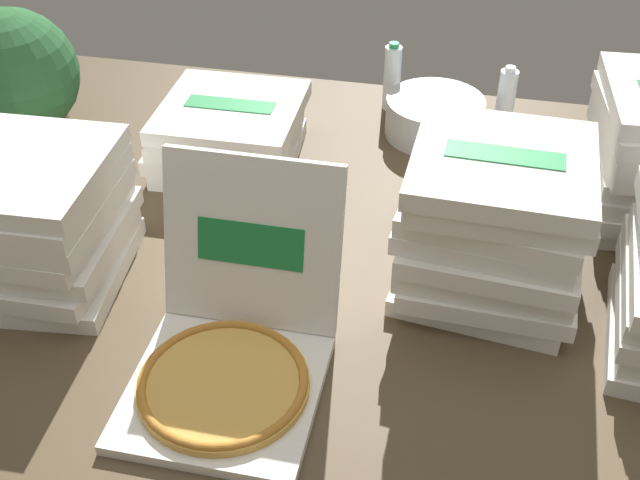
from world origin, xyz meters
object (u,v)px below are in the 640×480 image
(pizza_stack_center_far, at_px, (229,133))
(water_bottle_2, at_px, (446,141))
(ice_bucket, at_px, (434,117))
(pizza_stack_right_near, at_px, (29,220))
(water_bottle_0, at_px, (392,77))
(pizza_stack_right_far, at_px, (494,223))
(open_pizza_box, at_px, (232,346))
(potted_plant, at_px, (15,82))
(water_bottle_1, at_px, (505,103))

(pizza_stack_center_far, xyz_separation_m, water_bottle_2, (0.64, 0.06, 0.02))
(pizza_stack_center_far, bearing_deg, ice_bucket, 25.86)
(pizza_stack_center_far, distance_m, pizza_stack_right_near, 0.69)
(water_bottle_0, bearing_deg, ice_bucket, -42.34)
(pizza_stack_right_far, distance_m, ice_bucket, 0.75)
(open_pizza_box, relative_size, potted_plant, 1.13)
(pizza_stack_right_far, height_order, potted_plant, potted_plant)
(pizza_stack_right_far, height_order, water_bottle_0, pizza_stack_right_far)
(water_bottle_0, bearing_deg, pizza_stack_right_near, -125.46)
(pizza_stack_right_far, xyz_separation_m, water_bottle_2, (-0.15, 0.48, -0.08))
(open_pizza_box, xyz_separation_m, water_bottle_1, (0.54, 1.17, 0.03))
(pizza_stack_right_near, relative_size, water_bottle_2, 1.93)
(potted_plant, bearing_deg, pizza_stack_right_near, -59.75)
(pizza_stack_right_far, height_order, pizza_stack_center_far, pizza_stack_right_far)
(pizza_stack_center_far, bearing_deg, water_bottle_2, 5.41)
(ice_bucket, xyz_separation_m, water_bottle_0, (-0.16, 0.14, 0.05))
(open_pizza_box, xyz_separation_m, ice_bucket, (0.33, 1.12, -0.02))
(water_bottle_0, distance_m, potted_plant, 1.18)
(pizza_stack_right_near, xyz_separation_m, water_bottle_2, (0.95, 0.67, -0.05))
(pizza_stack_right_near, height_order, water_bottle_0, pizza_stack_right_near)
(pizza_stack_right_far, distance_m, potted_plant, 1.44)
(open_pizza_box, xyz_separation_m, pizza_stack_right_near, (-0.57, 0.23, 0.08))
(pizza_stack_center_far, height_order, pizza_stack_right_near, pizza_stack_right_near)
(water_bottle_2, relative_size, potted_plant, 0.51)
(water_bottle_1, xyz_separation_m, potted_plant, (-1.41, -0.43, 0.13))
(pizza_stack_right_near, distance_m, water_bottle_1, 1.46)
(pizza_stack_center_far, bearing_deg, open_pizza_box, -72.49)
(water_bottle_2, bearing_deg, pizza_stack_center_far, -174.59)
(pizza_stack_right_near, xyz_separation_m, water_bottle_1, (1.11, 0.94, -0.05))
(pizza_stack_right_far, xyz_separation_m, water_bottle_0, (-0.36, 0.85, -0.08))
(ice_bucket, bearing_deg, water_bottle_2, -77.48)
(water_bottle_2, bearing_deg, pizza_stack_right_far, -72.78)
(open_pizza_box, distance_m, pizza_stack_center_far, 0.88)
(pizza_stack_center_far, distance_m, potted_plant, 0.64)
(pizza_stack_right_far, height_order, water_bottle_1, pizza_stack_right_far)
(pizza_stack_right_near, relative_size, water_bottle_1, 1.93)
(ice_bucket, xyz_separation_m, water_bottle_1, (0.21, 0.05, 0.05))
(water_bottle_2, bearing_deg, water_bottle_0, 119.43)
(open_pizza_box, height_order, pizza_stack_center_far, open_pizza_box)
(ice_bucket, bearing_deg, water_bottle_1, 12.05)
(open_pizza_box, xyz_separation_m, water_bottle_2, (0.38, 0.90, 0.03))
(open_pizza_box, height_order, potted_plant, potted_plant)
(open_pizza_box, bearing_deg, water_bottle_0, 82.46)
(pizza_stack_right_near, distance_m, ice_bucket, 1.28)
(pizza_stack_center_far, height_order, ice_bucket, pizza_stack_center_far)
(open_pizza_box, height_order, water_bottle_2, open_pizza_box)
(open_pizza_box, bearing_deg, ice_bucket, 73.80)
(pizza_stack_right_far, distance_m, water_bottle_1, 0.76)
(water_bottle_2, bearing_deg, pizza_stack_right_near, -144.77)
(pizza_stack_center_far, distance_m, water_bottle_1, 0.87)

